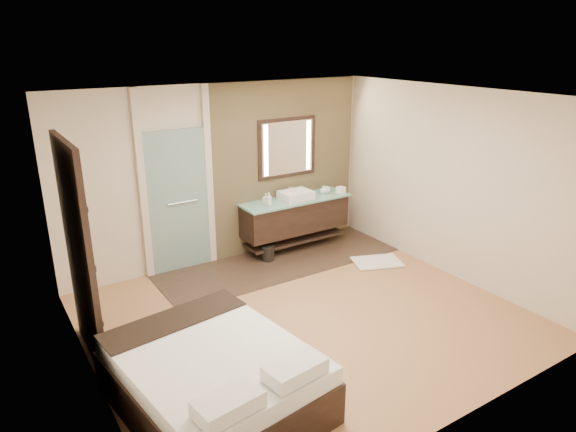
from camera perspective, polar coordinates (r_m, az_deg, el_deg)
floor at (r=6.54m, az=2.01°, el=-11.15°), size 5.00×5.00×0.00m
tile_strip at (r=8.02m, az=-0.96°, el=-5.08°), size 3.80×1.30×0.01m
stone_wall at (r=8.33m, az=-0.29°, el=5.63°), size 2.60×0.08×2.70m
vanity at (r=8.31m, az=0.80°, el=0.07°), size 1.85×0.55×0.88m
mirror_unit at (r=8.22m, az=-0.09°, el=7.59°), size 1.06×0.04×0.96m
frosted_door at (r=7.58m, az=-12.16°, el=2.21°), size 1.10×0.12×2.70m
shoji_partition at (r=5.69m, az=-22.16°, el=-3.90°), size 0.06×1.20×2.40m
bed at (r=5.05m, az=-8.19°, el=-17.42°), size 1.77×2.10×0.74m
bath_mat at (r=8.10m, az=9.87°, el=-5.03°), size 0.85×0.72×0.02m
waste_bin at (r=8.02m, az=-2.26°, el=-4.16°), size 0.23×0.23×0.25m
tissue_box at (r=8.57m, az=5.89°, el=2.91°), size 0.13×0.13×0.10m
soap_bottle_a at (r=7.86m, az=-2.10°, el=1.89°), size 0.10×0.10×0.20m
soap_bottle_b at (r=7.91m, az=-2.46°, el=1.91°), size 0.10×0.10×0.18m
soap_bottle_c at (r=8.49m, az=3.93°, el=2.94°), size 0.14×0.14×0.14m
cup at (r=8.53m, az=4.27°, el=2.90°), size 0.13×0.13×0.10m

